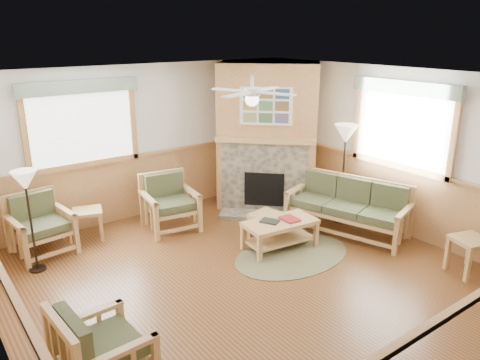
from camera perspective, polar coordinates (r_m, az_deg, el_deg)
floor at (r=6.58m, az=0.86°, el=-11.80°), size 6.00×6.00×0.01m
ceiling at (r=5.74m, az=0.98°, el=12.35°), size 6.00×6.00×0.01m
wall_back at (r=8.51m, az=-11.50°, el=4.62°), size 6.00×0.02×2.70m
wall_front at (r=4.26m, az=26.80°, el=-10.80°), size 6.00×0.02×2.70m
wall_right at (r=8.14m, az=17.97°, el=3.48°), size 0.02×6.00×2.70m
wainscot at (r=6.32m, az=0.88°, el=-7.43°), size 6.00×6.00×1.10m
fireplace at (r=8.81m, az=3.40°, el=5.39°), size 3.11×3.11×2.70m
window_back at (r=7.89m, az=-19.27°, el=11.67°), size 1.90×0.16×1.50m
window_right at (r=7.80m, az=19.83°, el=11.54°), size 0.16×1.90×1.50m
ceiling_fan at (r=6.16m, az=1.51°, el=12.36°), size 1.59×1.59×0.36m
sofa at (r=7.94m, az=12.94°, el=-3.26°), size 2.10×1.36×0.90m
armchair_back_left at (r=7.65m, az=-23.13°, el=-5.11°), size 0.90×0.90×0.91m
armchair_back_right at (r=7.98m, az=-8.52°, el=-2.78°), size 0.93×0.93×0.92m
armchair_left at (r=4.79m, az=-16.43°, el=-18.94°), size 0.83×0.83×0.88m
coffee_table at (r=7.32m, az=4.88°, el=-6.63°), size 1.18×0.69×0.45m
end_table_chairs at (r=7.98m, az=-17.98°, el=-5.15°), size 0.55×0.54×0.50m
end_table_sofa at (r=7.29m, az=26.14°, el=-8.29°), size 0.58×0.57×0.53m
footstool at (r=7.62m, az=3.36°, el=-5.67°), size 0.56×0.56×0.42m
braided_rug at (r=7.19m, az=6.35°, el=-9.06°), size 2.20×2.20×0.01m
floor_lamp_left at (r=7.05m, az=-24.15°, el=-4.67°), size 0.43×0.43×1.48m
floor_lamp_right at (r=8.27m, az=12.47°, el=0.73°), size 0.50×0.50×1.75m
book_red at (r=7.27m, az=6.09°, el=-4.63°), size 0.23×0.31×0.03m
book_dark at (r=7.17m, az=3.66°, el=-4.94°), size 0.30×0.33×0.03m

